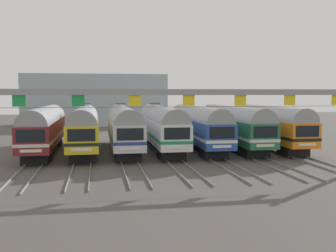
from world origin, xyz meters
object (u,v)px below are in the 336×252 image
(commuter_train_white, at_px, (161,125))
(commuter_train_green, at_px, (233,125))
(commuter_train_silver, at_px, (123,126))
(catenary_gantry, at_px, (189,103))
(commuter_train_yellow, at_px, (85,127))
(commuter_train_orange, at_px, (267,124))
(commuter_train_maroon, at_px, (44,127))
(commuter_train_blue, at_px, (198,125))

(commuter_train_white, xyz_separation_m, commuter_train_green, (8.10, -0.00, -0.00))
(commuter_train_silver, xyz_separation_m, commuter_train_green, (12.16, -0.00, -0.00))
(commuter_train_silver, height_order, catenary_gantry, catenary_gantry)
(commuter_train_yellow, relative_size, commuter_train_orange, 1.00)
(commuter_train_yellow, xyz_separation_m, commuter_train_silver, (4.05, 0.00, 0.00))
(commuter_train_white, bearing_deg, commuter_train_orange, -0.02)
(commuter_train_white, xyz_separation_m, commuter_train_orange, (12.16, -0.00, -0.00))
(commuter_train_maroon, height_order, commuter_train_green, same)
(commuter_train_white, bearing_deg, commuter_train_yellow, 180.00)
(commuter_train_maroon, xyz_separation_m, commuter_train_silver, (8.10, 0.00, 0.00))
(commuter_train_silver, height_order, commuter_train_white, same)
(commuter_train_white, distance_m, commuter_train_orange, 12.16)
(commuter_train_blue, bearing_deg, commuter_train_orange, 0.00)
(catenary_gantry, bearing_deg, commuter_train_white, 90.00)
(commuter_train_yellow, height_order, commuter_train_orange, commuter_train_yellow)
(commuter_train_silver, distance_m, catenary_gantry, 14.36)
(commuter_train_orange, bearing_deg, commuter_train_maroon, 180.00)
(commuter_train_white, relative_size, commuter_train_blue, 1.00)
(commuter_train_blue, xyz_separation_m, commuter_train_green, (4.05, 0.00, 0.00))
(commuter_train_maroon, xyz_separation_m, commuter_train_blue, (16.21, 0.00, 0.00))
(commuter_train_green, bearing_deg, commuter_train_maroon, 180.00)
(commuter_train_blue, xyz_separation_m, commuter_train_orange, (8.10, 0.00, 0.00))
(commuter_train_blue, distance_m, commuter_train_orange, 8.10)
(commuter_train_maroon, xyz_separation_m, commuter_train_orange, (24.31, 0.00, 0.00))
(commuter_train_yellow, bearing_deg, commuter_train_white, 0.00)
(commuter_train_yellow, bearing_deg, commuter_train_silver, 0.00)
(commuter_train_white, distance_m, commuter_train_blue, 4.05)
(commuter_train_maroon, distance_m, catenary_gantry, 18.37)
(commuter_train_maroon, distance_m, commuter_train_orange, 24.31)
(commuter_train_orange, height_order, catenary_gantry, catenary_gantry)
(commuter_train_white, xyz_separation_m, catenary_gantry, (0.00, -13.50, 2.74))
(commuter_train_orange, relative_size, catenary_gantry, 0.61)
(commuter_train_maroon, xyz_separation_m, commuter_train_white, (12.16, 0.00, 0.00))
(commuter_train_orange, distance_m, catenary_gantry, 18.37)
(commuter_train_silver, xyz_separation_m, catenary_gantry, (4.05, -13.50, 2.74))
(commuter_train_yellow, distance_m, commuter_train_blue, 12.16)
(commuter_train_yellow, relative_size, commuter_train_silver, 1.00)
(catenary_gantry, bearing_deg, commuter_train_orange, 47.99)
(commuter_train_green, bearing_deg, commuter_train_yellow, 179.98)
(commuter_train_orange, xyz_separation_m, catenary_gantry, (-12.16, -13.49, 2.74))
(commuter_train_yellow, bearing_deg, commuter_train_green, -0.02)
(commuter_train_yellow, xyz_separation_m, commuter_train_green, (16.21, -0.00, -0.00))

